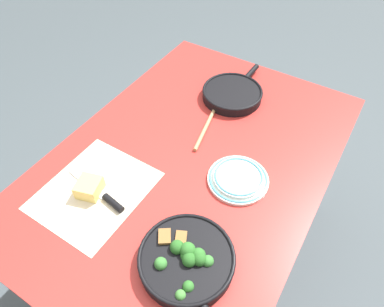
# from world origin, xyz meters

# --- Properties ---
(ground_plane) EXTENTS (14.00, 14.00, 0.00)m
(ground_plane) POSITION_xyz_m (0.00, 0.00, 0.00)
(ground_plane) COLOR #424C51
(dining_table_red) EXTENTS (1.35, 0.93, 0.73)m
(dining_table_red) POSITION_xyz_m (0.00, 0.00, 0.66)
(dining_table_red) COLOR #B72D28
(dining_table_red) RESTS_ON ground_plane
(skillet_broccoli) EXTENTS (0.33, 0.37, 0.07)m
(skillet_broccoli) POSITION_xyz_m (0.36, 0.20, 0.76)
(skillet_broccoli) COLOR black
(skillet_broccoli) RESTS_ON dining_table_red
(skillet_eggs) EXTENTS (0.37, 0.26, 0.04)m
(skillet_eggs) POSITION_xyz_m (-0.39, -0.03, 0.75)
(skillet_eggs) COLOR black
(skillet_eggs) RESTS_ON dining_table_red
(wooden_spoon) EXTENTS (0.36, 0.10, 0.02)m
(wooden_spoon) POSITION_xyz_m (-0.25, -0.05, 0.74)
(wooden_spoon) COLOR tan
(wooden_spoon) RESTS_ON dining_table_red
(parchment_sheet) EXTENTS (0.37, 0.32, 0.00)m
(parchment_sheet) POSITION_xyz_m (0.30, -0.20, 0.73)
(parchment_sheet) COLOR beige
(parchment_sheet) RESTS_ON dining_table_red
(grater_knife) EXTENTS (0.07, 0.27, 0.02)m
(grater_knife) POSITION_xyz_m (0.30, -0.16, 0.74)
(grater_knife) COLOR silver
(grater_knife) RESTS_ON dining_table_red
(cheese_block) EXTENTS (0.10, 0.10, 0.05)m
(cheese_block) POSITION_xyz_m (0.31, -0.21, 0.76)
(cheese_block) COLOR #EACC66
(cheese_block) RESTS_ON dining_table_red
(dinner_plate_stack) EXTENTS (0.21, 0.21, 0.03)m
(dinner_plate_stack) POSITION_xyz_m (0.01, 0.19, 0.74)
(dinner_plate_stack) COLOR silver
(dinner_plate_stack) RESTS_ON dining_table_red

